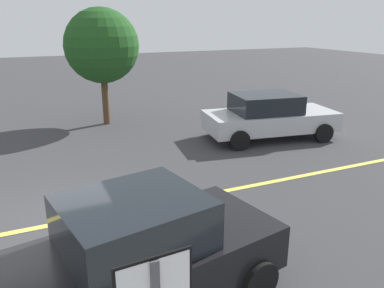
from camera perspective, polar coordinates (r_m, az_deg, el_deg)
ground_plane at (r=8.38m, az=-21.83°, el=-11.48°), size 80.00×80.00×0.00m
lane_marking_centre at (r=8.88m, az=-2.03°, el=-8.33°), size 28.00×0.16×0.01m
car_silver_near_curb at (r=13.48m, az=11.32°, el=4.10°), size 4.67×2.61×1.56m
car_black_mid_road at (r=5.63m, az=-7.14°, el=-15.53°), size 4.12×2.59×1.69m
tree_left_verge at (r=15.21m, az=-13.25°, el=13.96°), size 2.79×2.79×4.41m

